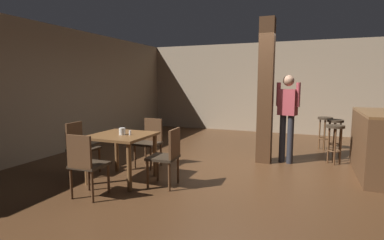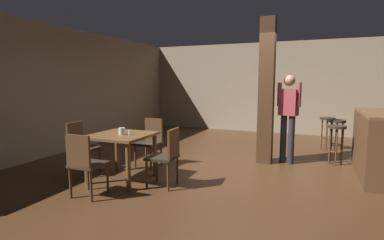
{
  "view_description": "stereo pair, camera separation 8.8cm",
  "coord_description": "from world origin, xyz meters",
  "views": [
    {
      "loc": [
        1.21,
        -5.15,
        1.6
      ],
      "look_at": [
        -0.73,
        -0.25,
        0.92
      ],
      "focal_mm": 28.0,
      "sensor_mm": 36.0,
      "label": 1
    },
    {
      "loc": [
        1.29,
        -5.11,
        1.6
      ],
      "look_at": [
        -0.73,
        -0.25,
        0.92
      ],
      "focal_mm": 28.0,
      "sensor_mm": 36.0,
      "label": 2
    }
  ],
  "objects": [
    {
      "name": "standing_person",
      "position": [
        0.8,
        0.91,
        1.0
      ],
      "size": [
        0.47,
        0.29,
        1.72
      ],
      "color": "maroon",
      "rests_on": "ground_plane"
    },
    {
      "name": "wall_back",
      "position": [
        0.0,
        4.5,
        1.4
      ],
      "size": [
        8.0,
        0.1,
        2.8
      ],
      "primitive_type": "cube",
      "color": "gray",
      "rests_on": "ground_plane"
    },
    {
      "name": "ground_plane",
      "position": [
        0.0,
        0.0,
        0.0
      ],
      "size": [
        10.8,
        10.8,
        0.0
      ],
      "primitive_type": "plane",
      "color": "#422816"
    },
    {
      "name": "chair_south",
      "position": [
        -1.59,
        -2.01,
        0.51
      ],
      "size": [
        0.43,
        0.43,
        0.89
      ],
      "color": "#2D2319",
      "rests_on": "ground_plane"
    },
    {
      "name": "pillar",
      "position": [
        0.39,
        0.81,
        1.4
      ],
      "size": [
        0.28,
        0.28,
        2.8
      ],
      "primitive_type": "cube",
      "color": "#422816",
      "rests_on": "ground_plane"
    },
    {
      "name": "dining_table",
      "position": [
        -1.58,
        -1.18,
        0.63
      ],
      "size": [
        0.91,
        0.91,
        0.76
      ],
      "color": "brown",
      "rests_on": "ground_plane"
    },
    {
      "name": "napkin_cup",
      "position": [
        -1.54,
        -1.21,
        0.81
      ],
      "size": [
        0.1,
        0.1,
        0.11
      ],
      "primitive_type": "cylinder",
      "color": "beige",
      "rests_on": "dining_table"
    },
    {
      "name": "salt_shaker",
      "position": [
        -1.41,
        -1.19,
        0.8
      ],
      "size": [
        0.03,
        0.03,
        0.07
      ],
      "primitive_type": "cylinder",
      "color": "silver",
      "rests_on": "dining_table"
    },
    {
      "name": "bar_stool_near",
      "position": [
        1.68,
        1.18,
        0.56
      ],
      "size": [
        0.33,
        0.33,
        0.76
      ],
      "color": "#2D2319",
      "rests_on": "ground_plane"
    },
    {
      "name": "bar_stool_mid",
      "position": [
        1.71,
        1.8,
        0.59
      ],
      "size": [
        0.33,
        0.33,
        0.8
      ],
      "color": "#2D2319",
      "rests_on": "ground_plane"
    },
    {
      "name": "chair_north",
      "position": [
        -1.57,
        -0.29,
        0.51
      ],
      "size": [
        0.45,
        0.45,
        0.89
      ],
      "color": "#2D2319",
      "rests_on": "ground_plane"
    },
    {
      "name": "chair_west",
      "position": [
        -2.44,
        -1.17,
        0.51
      ],
      "size": [
        0.44,
        0.44,
        0.89
      ],
      "color": "#2D2319",
      "rests_on": "ground_plane"
    },
    {
      "name": "chair_east",
      "position": [
        -0.76,
        -1.19,
        0.51
      ],
      "size": [
        0.44,
        0.44,
        0.89
      ],
      "color": "#2D2319",
      "rests_on": "ground_plane"
    },
    {
      "name": "bar_counter",
      "position": [
        2.18,
        0.62,
        0.56
      ],
      "size": [
        0.56,
        1.82,
        1.1
      ],
      "color": "brown",
      "rests_on": "ground_plane"
    },
    {
      "name": "bar_stool_far",
      "position": [
        1.55,
        2.49,
        0.57
      ],
      "size": [
        0.33,
        0.33,
        0.77
      ],
      "color": "#2D2319",
      "rests_on": "ground_plane"
    },
    {
      "name": "wall_left",
      "position": [
        -4.0,
        0.0,
        1.4
      ],
      "size": [
        0.1,
        9.0,
        2.8
      ],
      "primitive_type": "cube",
      "color": "gray",
      "rests_on": "ground_plane"
    }
  ]
}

